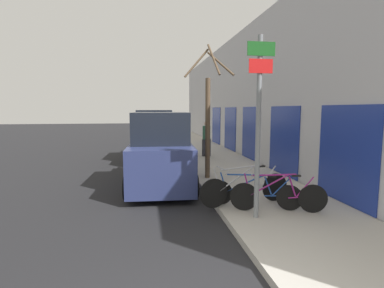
% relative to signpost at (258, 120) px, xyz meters
% --- Properties ---
extents(ground_plane, '(80.00, 80.00, 0.00)m').
position_rel_signpost_xyz_m(ground_plane, '(-1.66, 8.09, -2.28)').
color(ground_plane, black).
extents(sidewalk_curb, '(3.20, 32.00, 0.15)m').
position_rel_signpost_xyz_m(sidewalk_curb, '(0.94, 10.89, -2.20)').
color(sidewalk_curb, '#ADA89E').
rests_on(sidewalk_curb, ground).
extents(building_facade, '(0.23, 32.00, 6.50)m').
position_rel_signpost_xyz_m(building_facade, '(2.68, 10.82, 0.93)').
color(building_facade, '#BCBCC1').
rests_on(building_facade, ground).
extents(signpost, '(0.60, 0.13, 3.88)m').
position_rel_signpost_xyz_m(signpost, '(0.00, 0.00, 0.00)').
color(signpost, gray).
rests_on(signpost, sidewalk_curb).
extents(bicycle_0, '(2.14, 0.68, 0.90)m').
position_rel_signpost_xyz_m(bicycle_0, '(0.63, 0.27, -1.74)').
color(bicycle_0, black).
rests_on(bicycle_0, sidewalk_curb).
extents(bicycle_1, '(2.04, 0.97, 0.83)m').
position_rel_signpost_xyz_m(bicycle_1, '(0.19, 0.65, -1.77)').
color(bicycle_1, black).
rests_on(bicycle_1, sidewalk_curb).
extents(bicycle_2, '(2.40, 0.58, 0.99)m').
position_rel_signpost_xyz_m(bicycle_2, '(0.07, 0.91, -1.71)').
color(bicycle_2, black).
rests_on(bicycle_2, sidewalk_curb).
extents(parked_car_0, '(2.28, 4.43, 2.41)m').
position_rel_signpost_xyz_m(parked_car_0, '(-1.87, 3.55, -1.19)').
color(parked_car_0, navy).
rests_on(parked_car_0, ground).
extents(parked_car_1, '(2.21, 4.74, 2.46)m').
position_rel_signpost_xyz_m(parked_car_1, '(-1.87, 8.83, -1.16)').
color(parked_car_1, black).
rests_on(parked_car_1, ground).
extents(pedestrian_near, '(0.46, 0.39, 1.76)m').
position_rel_signpost_xyz_m(pedestrian_near, '(0.70, 8.63, -1.11)').
color(pedestrian_near, '#333338').
rests_on(pedestrian_near, sidewalk_curb).
extents(street_tree, '(1.48, 1.14, 4.49)m').
position_rel_signpost_xyz_m(street_tree, '(-0.25, 3.86, -0.08)').
color(street_tree, brown).
rests_on(street_tree, sidewalk_curb).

